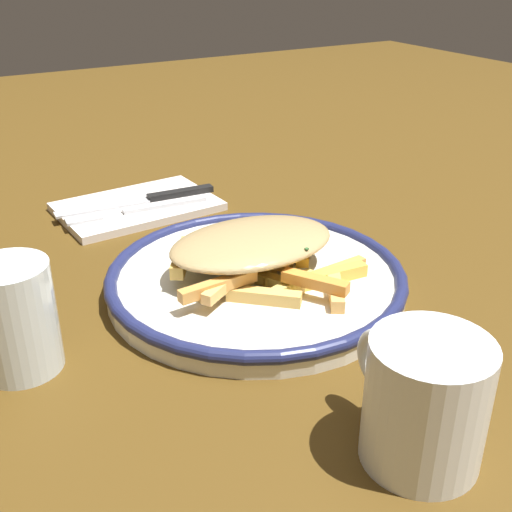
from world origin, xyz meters
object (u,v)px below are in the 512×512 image
(water_glass, at_px, (15,318))
(coffee_mug, at_px, (424,401))
(fries_heap, at_px, (258,249))
(napkin, at_px, (137,207))
(knife, at_px, (151,198))
(plate, at_px, (256,279))
(fork, at_px, (135,210))

(water_glass, relative_size, coffee_mug, 0.85)
(fries_heap, xyz_separation_m, napkin, (0.26, 0.03, -0.04))
(knife, bearing_deg, plate, -178.31)
(plate, bearing_deg, fries_heap, -53.73)
(fries_heap, bearing_deg, fork, 10.50)
(napkin, bearing_deg, water_glass, 143.57)
(plate, distance_m, fries_heap, 0.03)
(fries_heap, bearing_deg, water_glass, 94.19)
(fork, relative_size, water_glass, 1.88)
(napkin, bearing_deg, knife, -94.13)
(plate, xyz_separation_m, knife, (0.26, 0.01, -0.00))
(knife, xyz_separation_m, coffee_mug, (-0.51, 0.01, 0.03))
(plate, height_order, water_glass, water_glass)
(plate, distance_m, water_glass, 0.23)
(fries_heap, height_order, coffee_mug, coffee_mug)
(fork, height_order, knife, knife)
(napkin, distance_m, water_glass, 0.35)
(water_glass, bearing_deg, knife, -39.02)
(fork, bearing_deg, coffee_mug, -177.83)
(fries_heap, distance_m, coffee_mug, 0.26)
(knife, xyz_separation_m, water_glass, (-0.27, 0.22, 0.03))
(plate, relative_size, coffee_mug, 2.72)
(fries_heap, bearing_deg, napkin, 6.79)
(plate, relative_size, knife, 1.42)
(knife, relative_size, water_glass, 2.24)
(plate, distance_m, coffee_mug, 0.26)
(napkin, relative_size, water_glass, 2.09)
(knife, bearing_deg, water_glass, 140.98)
(plate, bearing_deg, knife, 1.69)
(fork, relative_size, coffee_mug, 1.61)
(water_glass, distance_m, coffee_mug, 0.32)
(fork, bearing_deg, knife, -50.43)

